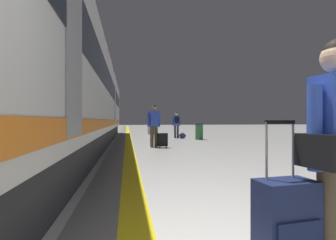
% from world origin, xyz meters
% --- Properties ---
extents(safety_line_strip, '(0.36, 80.00, 0.01)m').
position_xyz_m(safety_line_strip, '(-0.80, 10.00, 0.00)').
color(safety_line_strip, yellow).
rests_on(safety_line_strip, ground).
extents(tactile_edge_band, '(0.70, 80.00, 0.01)m').
position_xyz_m(tactile_edge_band, '(-1.17, 10.00, 0.00)').
color(tactile_edge_band, slate).
rests_on(tactile_edge_band, ground).
extents(high_speed_train, '(2.94, 31.69, 4.97)m').
position_xyz_m(high_speed_train, '(-2.99, 7.43, 2.50)').
color(high_speed_train, '#38383D').
rests_on(high_speed_train, ground).
extents(rolling_suitcase_foreground, '(0.40, 0.27, 1.10)m').
position_xyz_m(rolling_suitcase_foreground, '(0.14, 0.78, 0.38)').
color(rolling_suitcase_foreground, '#19234C').
rests_on(rolling_suitcase_foreground, ground).
extents(passenger_near, '(0.53, 0.28, 1.74)m').
position_xyz_m(passenger_near, '(0.20, 9.43, 1.01)').
color(passenger_near, brown).
rests_on(passenger_near, ground).
extents(suitcase_near, '(0.43, 0.32, 0.58)m').
position_xyz_m(suitcase_near, '(0.52, 9.21, 0.32)').
color(suitcase_near, black).
rests_on(suitcase_near, ground).
extents(passenger_mid, '(0.50, 0.32, 1.62)m').
position_xyz_m(passenger_mid, '(2.15, 14.50, 0.96)').
color(passenger_mid, '#383842').
rests_on(passenger_mid, ground).
extents(duffel_bag_mid, '(0.44, 0.26, 0.36)m').
position_xyz_m(duffel_bag_mid, '(2.47, 14.25, 0.15)').
color(duffel_bag_mid, navy).
rests_on(duffel_bag_mid, ground).
extents(passenger_far, '(0.50, 0.26, 1.64)m').
position_xyz_m(passenger_far, '(1.22, 18.61, 0.95)').
color(passenger_far, black).
rests_on(passenger_far, ground).
extents(suitcase_far, '(0.43, 0.34, 0.96)m').
position_xyz_m(suitcase_far, '(0.90, 18.36, 0.31)').
color(suitcase_far, '#9E9EA3').
rests_on(suitcase_far, ground).
extents(waste_bin, '(0.46, 0.46, 0.91)m').
position_xyz_m(waste_bin, '(3.19, 13.07, 0.46)').
color(waste_bin, '#2D6638').
rests_on(waste_bin, ground).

